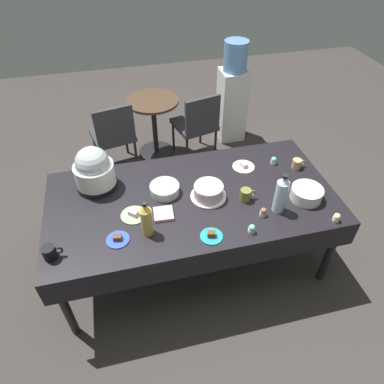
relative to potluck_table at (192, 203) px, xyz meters
name	(u,v)px	position (x,y,z in m)	size (l,w,h in m)	color
ground	(192,257)	(0.00, 0.00, -0.69)	(9.00, 9.00, 0.00)	#383330
potluck_table	(192,203)	(0.00, 0.00, 0.00)	(2.20, 1.10, 0.75)	black
frosted_layer_cake	(209,192)	(0.12, -0.03, 0.12)	(0.27, 0.27, 0.11)	silver
slow_cooker	(94,170)	(-0.70, 0.30, 0.22)	(0.32, 0.32, 0.36)	black
glass_salad_bowl	(165,189)	(-0.19, 0.10, 0.10)	(0.23, 0.23, 0.07)	#B2C6BC
ceramic_snack_bowl	(307,193)	(0.84, -0.22, 0.11)	(0.24, 0.24, 0.10)	silver
dessert_plate_white	(244,166)	(0.51, 0.26, 0.07)	(0.19, 0.19, 0.04)	white
dessert_plate_cobalt	(118,239)	(-0.59, -0.30, 0.07)	(0.16, 0.16, 0.04)	#2D4CB2
dessert_plate_teal	(211,236)	(0.04, -0.42, 0.07)	(0.16, 0.16, 0.05)	teal
dessert_plate_sage	(134,214)	(-0.46, -0.09, 0.07)	(0.19, 0.19, 0.05)	#8CA87F
cupcake_cocoa	(252,229)	(0.31, -0.44, 0.09)	(0.05, 0.05, 0.07)	beige
cupcake_mint	(263,212)	(0.45, -0.31, 0.09)	(0.05, 0.05, 0.07)	beige
cupcake_rose	(337,218)	(0.94, -0.48, 0.09)	(0.05, 0.05, 0.07)	beige
cupcake_berry	(274,161)	(0.77, 0.24, 0.09)	(0.05, 0.05, 0.07)	beige
soda_bottle_ginger_ale	(146,219)	(-0.38, -0.28, 0.19)	(0.08, 0.08, 0.28)	gold
soda_bottle_water	(281,194)	(0.58, -0.28, 0.21)	(0.09, 0.09, 0.33)	silver
coffee_mug_olive	(246,195)	(0.39, -0.12, 0.11)	(0.12, 0.08, 0.10)	olive
coffee_mug_black	(50,252)	(-1.01, -0.35, 0.11)	(0.13, 0.09, 0.10)	black
coffee_mug_tan	(297,164)	(0.94, 0.15, 0.10)	(0.12, 0.08, 0.08)	tan
paper_napkin_stack	(163,214)	(-0.25, -0.14, 0.07)	(0.14, 0.14, 0.02)	pink
maroon_chair_left	(113,133)	(-0.53, 1.48, -0.20)	(0.52, 0.52, 0.85)	#333338
maroon_chair_right	(197,122)	(0.42, 1.48, -0.20)	(0.53, 0.53, 0.85)	#333338
round_cafe_table	(154,117)	(-0.05, 1.70, -0.19)	(0.60, 0.60, 0.72)	#473323
water_cooler	(232,95)	(0.96, 1.85, -0.10)	(0.32, 0.32, 1.24)	silver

